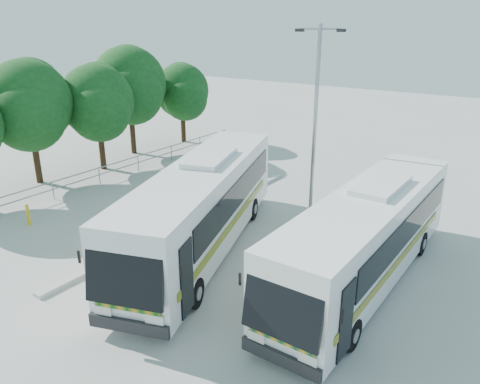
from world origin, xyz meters
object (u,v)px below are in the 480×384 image
Objects in this scene: coach_main at (202,205)px; lamppost at (315,116)px; tree_far_c at (98,101)px; tree_far_d at (130,84)px; coach_adjacent at (367,236)px; tree_far_e at (182,91)px; bollard at (28,215)px; tree_far_b at (29,103)px.

lamppost is at bearing 51.42° from coach_main.
tree_far_d is at bearing 107.83° from tree_far_c.
coach_adjacent is 6.83m from lamppost.
tree_far_e is 6.09× the size of bollard.
tree_far_d is at bearing -98.63° from tree_far_e.
lamppost is (15.31, -3.06, -0.01)m from tree_far_d.
bollard is (4.95, -3.82, -4.08)m from tree_far_b.
tree_far_c is 0.88× the size of tree_far_d.
bollard is at bearing -65.33° from tree_far_d.
coach_adjacent reaches higher than bollard.
tree_far_c is 1.10× the size of tree_far_e.
lamppost is 8.96× the size of bollard.
tree_far_b is 1.07× the size of tree_far_c.
tree_far_d is 0.62× the size of coach_adjacent.
tree_far_e reaches higher than coach_adjacent.
tree_far_e is 0.47× the size of coach_main.
coach_main is 6.44m from coach_adjacent.
lamppost is 13.78m from bollard.
coach_adjacent is at bearing -7.54° from coach_main.
tree_far_b is 7.16× the size of bollard.
lamppost is at bearing -11.30° from tree_far_d.
coach_adjacent is at bearing -62.50° from lamppost.
tree_far_b reaches higher than tree_far_c.
tree_far_e is at bearing 81.37° from tree_far_d.
bollard is at bearing -164.25° from coach_adjacent.
tree_far_c reaches higher than tree_far_e.
coach_adjacent is (19.32, 0.17, -2.77)m from tree_far_b.
tree_far_d is 7.54× the size of bollard.
tree_far_d is 0.84× the size of lamppost.
lamppost reaches higher than tree_far_c.
tree_far_b is 19.52m from coach_adjacent.
coach_adjacent is at bearing -11.44° from tree_far_c.
tree_far_d is 0.58× the size of coach_main.
tree_far_d is at bearing 114.67° from bollard.
bollard is at bearing -62.29° from tree_far_c.
tree_far_c is 0.51× the size of coach_main.
coach_adjacent is 14.97m from bollard.
tree_far_e is at bearing 135.63° from lamppost.
tree_far_c is at bearing -86.46° from tree_far_e.
tree_far_e is 16.49m from lamppost.
tree_far_c is 0.74× the size of lamppost.
coach_main is at bearing -168.23° from coach_adjacent.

